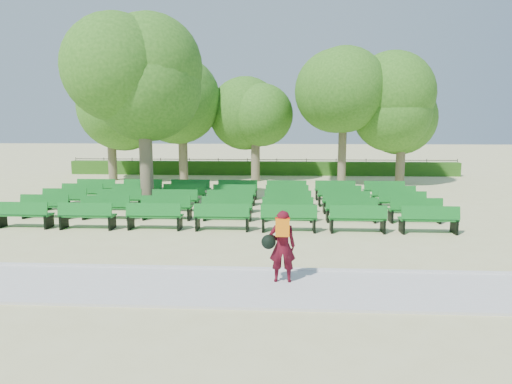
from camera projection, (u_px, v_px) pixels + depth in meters
ground at (245, 217)px, 16.92m from camera, size 120.00×120.00×0.00m
paving at (217, 287)px, 9.62m from camera, size 30.00×2.20×0.06m
curb at (224, 269)px, 10.75m from camera, size 30.00×0.12×0.10m
hedge at (262, 168)px, 30.68m from camera, size 26.00×0.70×0.90m
fence at (262, 174)px, 31.14m from camera, size 26.00×0.10×1.02m
tree_line at (259, 182)px, 26.80m from camera, size 21.80×6.80×7.04m
bench_array at (232, 210)px, 17.90m from camera, size 1.80×0.60×1.13m
tree_among at (143, 83)px, 17.68m from camera, size 5.33×5.33×7.41m
person at (281, 245)px, 9.76m from camera, size 0.74×0.45×1.57m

